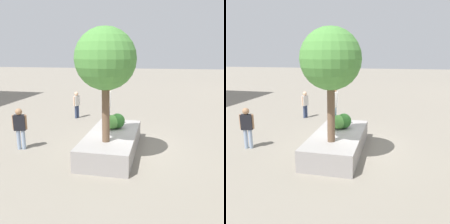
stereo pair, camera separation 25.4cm
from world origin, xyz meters
The scene contains 9 objects.
ground_plane centered at (0.00, 0.00, 0.00)m, with size 120.00×120.00×0.00m, color gray.
planter_ledge centered at (0.55, -0.34, 0.40)m, with size 4.36×1.98×0.80m, color gray.
plaza_tree centered at (1.52, -0.37, 3.79)m, with size 2.19×2.19×4.11m.
boxwood_shrub centered at (-0.21, -0.25, 1.13)m, with size 0.65×0.65×0.65m, color #2D6628.
hedge_clump centered at (-0.04, -0.45, 1.11)m, with size 0.62×0.62×0.62m, color #4C8C3D.
skateboard centered at (-0.27, -0.70, 0.86)m, with size 0.81×0.24×0.07m.
skateboarder centered at (-0.27, -0.70, 1.91)m, with size 0.61×0.28×1.79m.
bystander_watching centered at (-4.41, -3.63, 0.98)m, with size 0.55×0.33×1.69m.
pedestrian_crossing centered at (1.06, -4.19, 1.03)m, with size 0.31×0.59×1.79m.
Camera 2 is at (9.82, 1.80, 3.98)m, focal length 38.88 mm.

